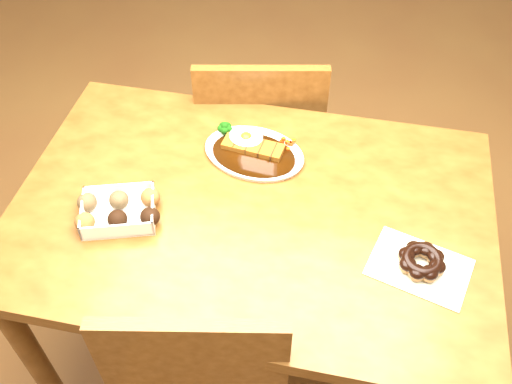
% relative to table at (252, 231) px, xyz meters
% --- Properties ---
extents(ground, '(6.00, 6.00, 0.00)m').
position_rel_table_xyz_m(ground, '(0.00, 0.00, -0.65)').
color(ground, brown).
rests_on(ground, ground).
extents(table, '(1.20, 0.80, 0.75)m').
position_rel_table_xyz_m(table, '(0.00, 0.00, 0.00)').
color(table, '#532E10').
rests_on(table, ground).
extents(chair_far, '(0.50, 0.50, 0.87)m').
position_rel_table_xyz_m(chair_far, '(-0.08, 0.54, -0.17)').
color(chair_far, '#532E10').
rests_on(chair_far, ground).
extents(katsu_curry_plate, '(0.31, 0.24, 0.05)m').
position_rel_table_xyz_m(katsu_curry_plate, '(-0.04, 0.19, 0.11)').
color(katsu_curry_plate, white).
rests_on(katsu_curry_plate, table).
extents(donut_box, '(0.21, 0.18, 0.05)m').
position_rel_table_xyz_m(donut_box, '(-0.31, -0.10, 0.12)').
color(donut_box, white).
rests_on(donut_box, table).
extents(pon_de_ring, '(0.25, 0.21, 0.04)m').
position_rel_table_xyz_m(pon_de_ring, '(0.42, -0.10, 0.12)').
color(pon_de_ring, silver).
rests_on(pon_de_ring, table).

